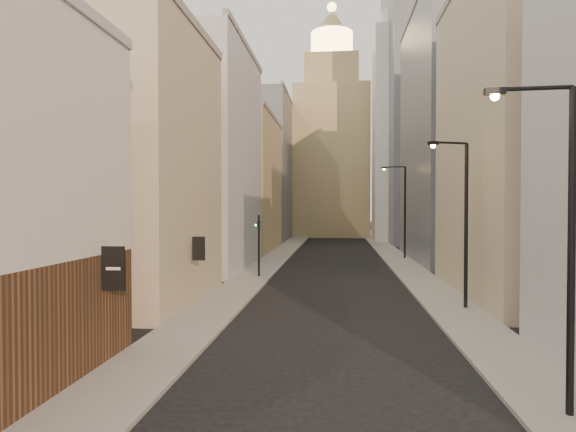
% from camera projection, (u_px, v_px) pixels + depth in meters
% --- Properties ---
extents(sidewalk_left, '(3.00, 140.00, 0.15)m').
position_uv_depth(sidewalk_left, '(281.00, 254.00, 56.94)').
color(sidewalk_left, gray).
rests_on(sidewalk_left, ground).
extents(sidewalk_right, '(3.00, 140.00, 0.15)m').
position_uv_depth(sidewalk_right, '(392.00, 255.00, 55.60)').
color(sidewalk_right, gray).
rests_on(sidewalk_right, ground).
extents(left_bldg_beige, '(8.00, 12.00, 16.00)m').
position_uv_depth(left_bldg_beige, '(131.00, 168.00, 28.51)').
color(left_bldg_beige, tan).
rests_on(left_bldg_beige, ground).
extents(left_bldg_grey, '(8.00, 16.00, 20.00)m').
position_uv_depth(left_bldg_grey, '(205.00, 160.00, 44.38)').
color(left_bldg_grey, '#A3A3A8').
rests_on(left_bldg_grey, ground).
extents(left_bldg_tan, '(8.00, 18.00, 17.00)m').
position_uv_depth(left_bldg_tan, '(243.00, 185.00, 62.31)').
color(left_bldg_tan, tan).
rests_on(left_bldg_tan, ground).
extents(left_bldg_wingrid, '(8.00, 20.00, 24.00)m').
position_uv_depth(left_bldg_wingrid, '(266.00, 169.00, 82.13)').
color(left_bldg_wingrid, gray).
rests_on(left_bldg_wingrid, ground).
extents(right_bldg_beige, '(8.00, 16.00, 20.00)m').
position_uv_depth(right_bldg_beige, '(528.00, 137.00, 29.97)').
color(right_bldg_beige, tan).
rests_on(right_bldg_beige, ground).
extents(right_bldg_wingrid, '(8.00, 20.00, 26.00)m').
position_uv_depth(right_bldg_wingrid, '(452.00, 136.00, 49.80)').
color(right_bldg_wingrid, gray).
rests_on(right_bldg_wingrid, ground).
extents(highrise, '(21.00, 23.00, 51.20)m').
position_uv_depth(highrise, '(450.00, 82.00, 76.77)').
color(highrise, gray).
rests_on(highrise, ground).
extents(clock_tower, '(14.00, 14.00, 44.90)m').
position_uv_depth(clock_tower, '(332.00, 145.00, 92.82)').
color(clock_tower, tan).
rests_on(clock_tower, ground).
extents(white_tower, '(8.00, 8.00, 41.50)m').
position_uv_depth(white_tower, '(399.00, 127.00, 77.74)').
color(white_tower, silver).
rests_on(white_tower, ground).
extents(streetlamp_near, '(2.33, 0.30, 8.89)m').
position_uv_depth(streetlamp_near, '(562.00, 230.00, 12.72)').
color(streetlamp_near, black).
rests_on(streetlamp_near, ground).
extents(streetlamp_mid, '(2.31, 0.99, 9.19)m').
position_uv_depth(streetlamp_mid, '(462.00, 215.00, 26.20)').
color(streetlamp_mid, black).
rests_on(streetlamp_mid, ground).
extents(streetlamp_far, '(2.61, 0.60, 10.00)m').
position_uv_depth(streetlamp_far, '(402.00, 206.00, 51.49)').
color(streetlamp_far, black).
rests_on(streetlamp_far, ground).
extents(traffic_light_left, '(0.62, 0.57, 5.00)m').
position_uv_depth(traffic_light_left, '(259.00, 232.00, 38.16)').
color(traffic_light_left, black).
rests_on(traffic_light_left, ground).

